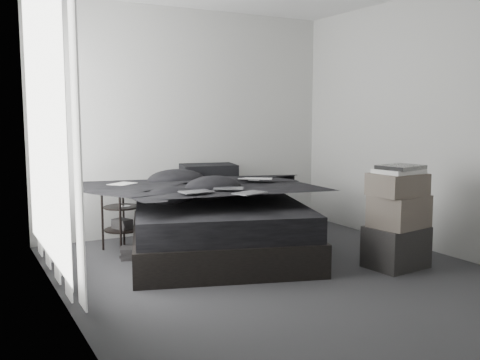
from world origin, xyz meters
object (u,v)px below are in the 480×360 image
bed (217,237)px  box_lower (396,247)px  laptop (255,173)px  side_stand (122,217)px

bed → box_lower: box_lower is taller
laptop → side_stand: size_ratio=0.52×
bed → laptop: laptop is taller
side_stand → box_lower: side_stand is taller
bed → box_lower: bearing=-28.9°
bed → laptop: 0.76m
laptop → box_lower: bearing=-20.4°
side_stand → laptop: bearing=-26.9°
bed → laptop: bearing=7.5°
laptop → side_stand: 1.44m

